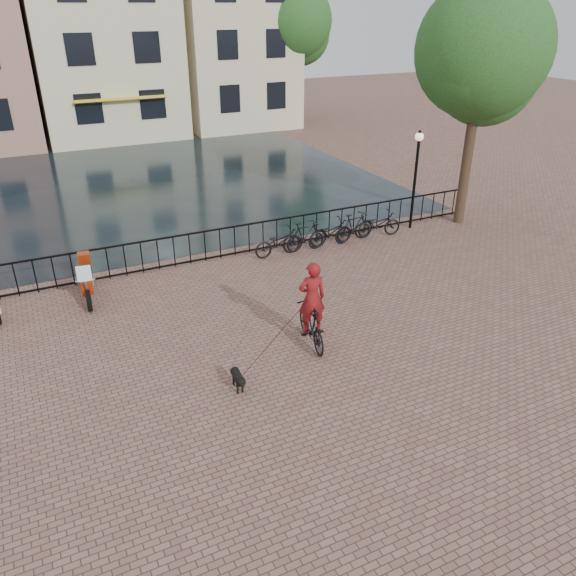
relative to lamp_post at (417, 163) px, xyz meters
name	(u,v)px	position (x,y,z in m)	size (l,w,h in m)	color
ground	(350,398)	(-7.20, -7.60, -2.38)	(100.00, 100.00, 0.00)	brown
canal_water	(152,184)	(-7.20, 9.70, -2.38)	(20.00, 20.00, 0.00)	black
railing	(220,244)	(-7.20, 0.40, -1.87)	(20.00, 0.05, 1.02)	black
canal_house_mid	(98,31)	(-6.70, 22.40, 3.52)	(8.00, 9.50, 11.80)	beige
canal_house_right	(225,15)	(1.30, 22.40, 4.27)	(7.00, 9.00, 13.30)	beige
tree_near_right	(483,50)	(2.00, -0.30, 3.60)	(4.48, 4.48, 8.24)	black
tree_far_right	(294,21)	(4.80, 19.40, 3.97)	(4.76, 4.76, 8.76)	black
lamp_post	(417,163)	(0.00, 0.00, 0.00)	(0.30, 0.30, 3.45)	black
cyclist	(312,309)	(-6.96, -5.38, -1.43)	(0.86, 1.89, 2.51)	black
dog	(238,379)	(-9.20, -6.28, -2.14)	(0.29, 0.73, 0.48)	black
motorcycle	(86,276)	(-11.44, -0.63, -1.69)	(0.67, 1.96, 1.37)	#95280A
parked_bike_0	(279,242)	(-5.40, -0.20, -1.93)	(0.60, 1.72, 0.90)	black
parked_bike_1	(305,236)	(-4.45, -0.20, -1.88)	(0.47, 1.66, 1.00)	black
parked_bike_2	(330,233)	(-3.50, -0.20, -1.93)	(0.60, 1.72, 0.90)	black
parked_bike_3	(354,227)	(-2.55, -0.20, -1.88)	(0.47, 1.66, 1.00)	black
parked_bike_4	(377,224)	(-1.60, -0.20, -1.93)	(0.60, 1.72, 0.90)	black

